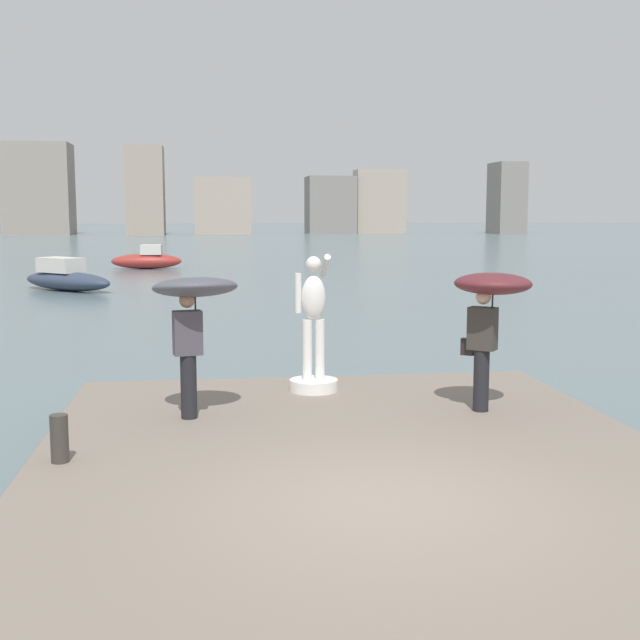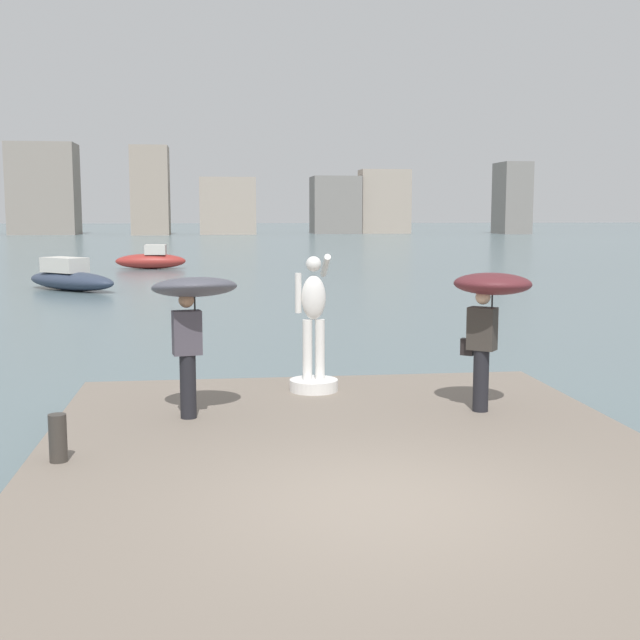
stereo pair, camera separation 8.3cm
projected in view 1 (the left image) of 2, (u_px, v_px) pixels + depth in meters
The scene contains 9 objects.
ground_plane at pixel (239, 269), 47.50m from camera, with size 400.00×400.00×0.00m, color slate.
pier at pixel (357, 470), 9.74m from camera, with size 7.52×9.24×0.40m, color slate.
statue_white_figure at pixel (314, 342), 13.04m from camera, with size 0.76×0.94×2.16m.
onlooker_left at pixel (193, 302), 11.23m from camera, with size 1.35×1.37×1.99m.
onlooker_right at pixel (490, 299), 11.57m from camera, with size 1.51×1.51×1.98m.
mooring_bollard at pixel (59, 439), 9.34m from camera, with size 0.20×0.20×0.55m, color #38332D.
boat_near at pixel (66, 278), 34.17m from camera, with size 4.66×4.51×1.34m.
boat_mid at pixel (147, 260), 47.19m from camera, with size 4.00×1.56×1.37m.
distant_skyline at pixel (184, 196), 120.82m from camera, with size 86.71×11.94×13.17m.
Camera 1 is at (-1.67, -7.67, 3.20)m, focal length 46.70 mm.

